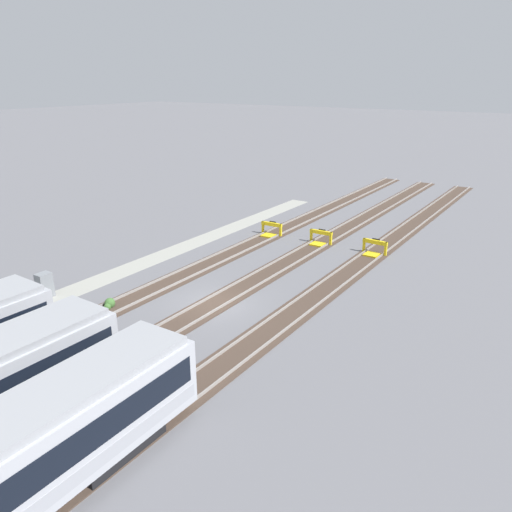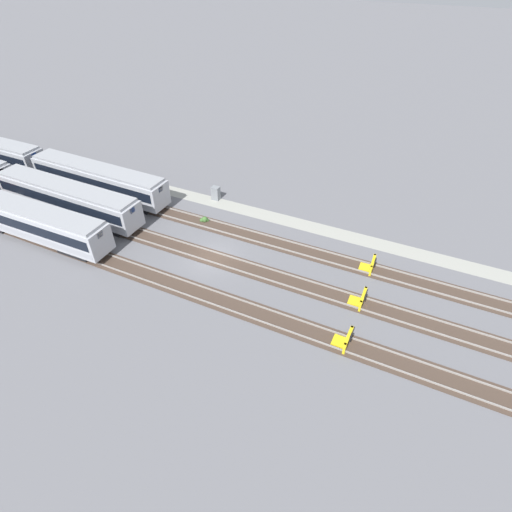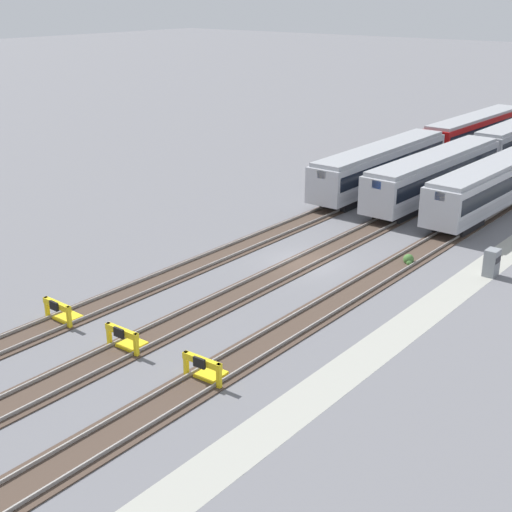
# 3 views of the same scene
# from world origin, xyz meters

# --- Properties ---
(ground_plane) EXTENTS (400.00, 400.00, 0.00)m
(ground_plane) POSITION_xyz_m (0.00, 0.00, 0.00)
(ground_plane) COLOR slate
(service_walkway) EXTENTS (54.00, 2.00, 0.01)m
(service_walkway) POSITION_xyz_m (0.00, -8.97, 0.00)
(service_walkway) COLOR #9E9E93
(service_walkway) RESTS_ON ground
(rail_track_nearest) EXTENTS (90.00, 2.24, 0.21)m
(rail_track_nearest) POSITION_xyz_m (0.00, -4.72, 0.04)
(rail_track_nearest) COLOR #47382D
(rail_track_nearest) RESTS_ON ground
(rail_track_near_inner) EXTENTS (90.00, 2.24, 0.21)m
(rail_track_near_inner) POSITION_xyz_m (0.00, 0.00, 0.04)
(rail_track_near_inner) COLOR #47382D
(rail_track_near_inner) RESTS_ON ground
(rail_track_middle) EXTENTS (90.00, 2.24, 0.21)m
(rail_track_middle) POSITION_xyz_m (0.00, 4.72, 0.04)
(rail_track_middle) COLOR #47382D
(rail_track_middle) RESTS_ON ground
(subway_car_front_row_leftmost) EXTENTS (18.05, 3.17, 3.70)m
(subway_car_front_row_leftmost) POSITION_xyz_m (17.74, -4.67, 2.04)
(subway_car_front_row_leftmost) COLOR #ADAFB7
(subway_car_front_row_leftmost) RESTS_ON ground
(subway_car_front_row_left_inner) EXTENTS (18.04, 3.07, 3.70)m
(subway_car_front_row_left_inner) POSITION_xyz_m (17.74, 0.02, 2.04)
(subway_car_front_row_left_inner) COLOR #ADAFB7
(subway_car_front_row_left_inner) RESTS_ON ground
(subway_car_front_row_centre) EXTENTS (18.04, 3.07, 3.70)m
(subway_car_front_row_centre) POSITION_xyz_m (17.74, 4.76, 2.04)
(subway_car_front_row_centre) COLOR #ADAFB7
(subway_car_front_row_centre) RESTS_ON ground
(subway_car_back_row_leftmost) EXTENTS (18.05, 3.17, 3.70)m
(subway_car_back_row_leftmost) POSITION_xyz_m (36.70, 4.70, 2.04)
(subway_car_back_row_leftmost) COLOR #A80F0F
(subway_car_back_row_leftmost) RESTS_ON ground
(bumper_stop_nearest_track) EXTENTS (1.38, 2.01, 1.22)m
(bumper_stop_nearest_track) POSITION_xyz_m (-13.86, -4.71, 0.51)
(bumper_stop_nearest_track) COLOR yellow
(bumper_stop_nearest_track) RESTS_ON ground
(bumper_stop_near_inner_track) EXTENTS (1.36, 2.00, 1.22)m
(bumper_stop_near_inner_track) POSITION_xyz_m (-14.11, 0.00, 0.51)
(bumper_stop_near_inner_track) COLOR yellow
(bumper_stop_near_inner_track) RESTS_ON ground
(bumper_stop_middle_track) EXTENTS (1.35, 2.00, 1.22)m
(bumper_stop_middle_track) POSITION_xyz_m (-14.14, 4.72, 0.51)
(bumper_stop_middle_track) COLOR yellow
(bumper_stop_middle_track) RESTS_ON ground
(electrical_cabinet) EXTENTS (0.90, 0.73, 1.60)m
(electrical_cabinet) POSITION_xyz_m (5.12, -9.62, 0.80)
(electrical_cabinet) COLOR gray
(electrical_cabinet) RESTS_ON ground
(weed_clump) EXTENTS (0.92, 0.70, 0.64)m
(weed_clump) POSITION_xyz_m (3.93, -5.01, 0.24)
(weed_clump) COLOR #427033
(weed_clump) RESTS_ON ground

